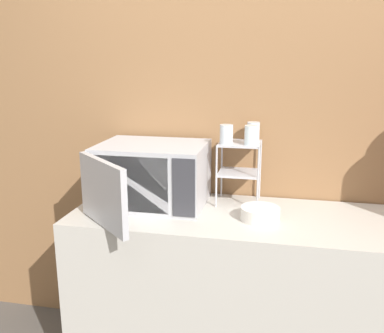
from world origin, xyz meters
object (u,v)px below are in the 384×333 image
at_px(glass_back_right, 253,132).
at_px(glass_front_right, 251,135).
at_px(bowl, 260,214).
at_px(microwave, 151,175).
at_px(glass_front_left, 226,134).
at_px(dish_rack, 239,160).

bearing_deg(glass_back_right, glass_front_right, -91.22).
relative_size(glass_back_right, bowl, 0.53).
height_order(microwave, glass_front_right, glass_front_right).
distance_m(glass_front_left, glass_front_right, 0.13).
distance_m(dish_rack, glass_front_left, 0.17).
bearing_deg(glass_front_left, glass_back_right, 43.12).
bearing_deg(microwave, glass_front_right, 7.96).
height_order(glass_back_right, bowl, glass_back_right).
xyz_separation_m(glass_front_left, glass_back_right, (0.13, 0.12, 0.00)).
bearing_deg(glass_front_left, dish_rack, 43.89).
distance_m(microwave, dish_rack, 0.49).
bearing_deg(glass_front_right, microwave, -172.04).
relative_size(glass_front_left, glass_front_right, 1.00).
bearing_deg(glass_front_left, microwave, -169.93).
relative_size(microwave, bowl, 3.88).
bearing_deg(bowl, glass_back_right, 102.72).
relative_size(dish_rack, glass_front_left, 3.30).
relative_size(glass_back_right, glass_front_right, 1.00).
bearing_deg(microwave, glass_front_left, 10.07).
bearing_deg(microwave, glass_back_right, 20.10).
bearing_deg(glass_front_left, bowl, -42.34).
xyz_separation_m(microwave, bowl, (0.60, -0.11, -0.13)).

